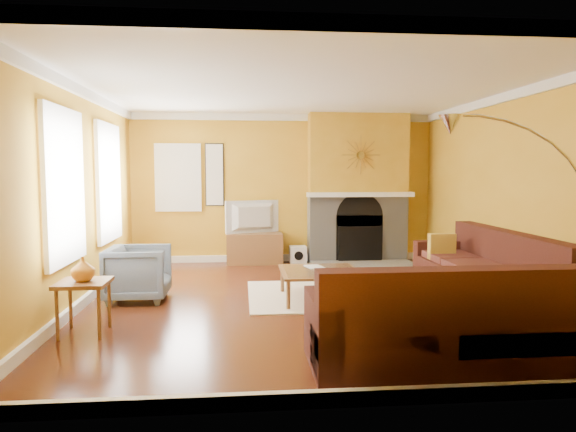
{
  "coord_description": "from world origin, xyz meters",
  "views": [
    {
      "loc": [
        -0.77,
        -6.43,
        1.66
      ],
      "look_at": [
        -0.15,
        0.4,
        1.06
      ],
      "focal_mm": 32.0,
      "sensor_mm": 36.0,
      "label": 1
    }
  ],
  "objects": [
    {
      "name": "floor",
      "position": [
        0.0,
        0.0,
        -0.01
      ],
      "size": [
        5.5,
        6.0,
        0.02
      ],
      "primitive_type": "cube",
      "color": "#5A2713",
      "rests_on": "ground"
    },
    {
      "name": "ceiling",
      "position": [
        0.0,
        0.0,
        2.71
      ],
      "size": [
        5.5,
        6.0,
        0.02
      ],
      "primitive_type": "cube",
      "color": "white",
      "rests_on": "ground"
    },
    {
      "name": "wall_back",
      "position": [
        0.0,
        3.01,
        1.35
      ],
      "size": [
        5.5,
        0.02,
        2.7
      ],
      "primitive_type": "cube",
      "color": "gold",
      "rests_on": "ground"
    },
    {
      "name": "wall_front",
      "position": [
        0.0,
        -3.01,
        1.35
      ],
      "size": [
        5.5,
        0.02,
        2.7
      ],
      "primitive_type": "cube",
      "color": "gold",
      "rests_on": "ground"
    },
    {
      "name": "wall_left",
      "position": [
        -2.76,
        0.0,
        1.35
      ],
      "size": [
        0.02,
        6.0,
        2.7
      ],
      "primitive_type": "cube",
      "color": "gold",
      "rests_on": "ground"
    },
    {
      "name": "wall_right",
      "position": [
        2.76,
        0.0,
        1.35
      ],
      "size": [
        0.02,
        6.0,
        2.7
      ],
      "primitive_type": "cube",
      "color": "gold",
      "rests_on": "ground"
    },
    {
      "name": "baseboard",
      "position": [
        0.0,
        0.0,
        0.06
      ],
      "size": [
        5.5,
        6.0,
        0.12
      ],
      "primitive_type": null,
      "color": "white",
      "rests_on": "floor"
    },
    {
      "name": "crown_molding",
      "position": [
        0.0,
        0.0,
        2.64
      ],
      "size": [
        5.5,
        6.0,
        0.12
      ],
      "primitive_type": null,
      "color": "white",
      "rests_on": "ceiling"
    },
    {
      "name": "window_left_near",
      "position": [
        -2.72,
        1.3,
        1.5
      ],
      "size": [
        0.06,
        1.22,
        1.72
      ],
      "primitive_type": "cube",
      "color": "white",
      "rests_on": "wall_left"
    },
    {
      "name": "window_left_far",
      "position": [
        -2.72,
        -0.6,
        1.5
      ],
      "size": [
        0.06,
        1.22,
        1.72
      ],
      "primitive_type": "cube",
      "color": "white",
      "rests_on": "wall_left"
    },
    {
      "name": "window_back",
      "position": [
        -1.9,
        2.96,
        1.55
      ],
      "size": [
        0.82,
        0.06,
        1.22
      ],
      "primitive_type": "cube",
      "color": "white",
      "rests_on": "wall_back"
    },
    {
      "name": "wall_art",
      "position": [
        -1.25,
        2.97,
        1.6
      ],
      "size": [
        0.34,
        0.04,
        1.14
      ],
      "primitive_type": "cube",
      "color": "white",
      "rests_on": "wall_back"
    },
    {
      "name": "fireplace",
      "position": [
        1.35,
        2.8,
        1.35
      ],
      "size": [
        1.8,
        0.4,
        2.7
      ],
      "primitive_type": null,
      "color": "gray",
      "rests_on": "floor"
    },
    {
      "name": "mantel",
      "position": [
        1.35,
        2.56,
        1.25
      ],
      "size": [
        1.92,
        0.22,
        0.08
      ],
      "primitive_type": "cube",
      "color": "white",
      "rests_on": "fireplace"
    },
    {
      "name": "hearth",
      "position": [
        1.35,
        2.25,
        0.03
      ],
      "size": [
        1.8,
        0.7,
        0.06
      ],
      "primitive_type": "cube",
      "color": "gray",
      "rests_on": "floor"
    },
    {
      "name": "sunburst",
      "position": [
        1.35,
        2.57,
        1.95
      ],
      "size": [
        0.7,
        0.04,
        0.7
      ],
      "primitive_type": null,
      "color": "olive",
      "rests_on": "fireplace"
    },
    {
      "name": "rug",
      "position": [
        0.52,
        0.27,
        0.01
      ],
      "size": [
        2.4,
        1.8,
        0.02
      ],
      "primitive_type": "cube",
      "color": "beige",
      "rests_on": "floor"
    },
    {
      "name": "sectional_sofa",
      "position": [
        1.28,
        -0.78,
        0.45
      ],
      "size": [
        2.95,
        3.85,
        0.9
      ],
      "primitive_type": null,
      "color": "#441C15",
      "rests_on": "floor"
    },
    {
      "name": "coffee_table",
      "position": [
        0.23,
        0.03,
        0.2
      ],
      "size": [
        1.0,
        1.0,
        0.4
      ],
      "primitive_type": null,
      "color": "white",
      "rests_on": "floor"
    },
    {
      "name": "media_console",
      "position": [
        -0.54,
        2.75,
        0.28
      ],
      "size": [
        1.0,
        0.45,
        0.55
      ],
      "primitive_type": "cube",
      "color": "brown",
      "rests_on": "floor"
    },
    {
      "name": "tv",
      "position": [
        -0.54,
        2.75,
        0.84
      ],
      "size": [
        1.01,
        0.48,
        0.59
      ],
      "primitive_type": "imported",
      "rotation": [
        0.0,
        0.0,
        3.49
      ],
      "color": "black",
      "rests_on": "media_console"
    },
    {
      "name": "subwoofer",
      "position": [
        0.25,
        2.77,
        0.15
      ],
      "size": [
        0.3,
        0.3,
        0.3
      ],
      "primitive_type": "cube",
      "color": "white",
      "rests_on": "floor"
    },
    {
      "name": "armchair",
      "position": [
        -2.1,
        0.24,
        0.35
      ],
      "size": [
        0.78,
        0.76,
        0.71
      ],
      "primitive_type": "imported",
      "rotation": [
        0.0,
        0.0,
        1.57
      ],
      "color": "slate",
      "rests_on": "floor"
    },
    {
      "name": "side_table",
      "position": [
        -2.38,
        -1.13,
        0.28
      ],
      "size": [
        0.5,
        0.5,
        0.55
      ],
      "primitive_type": null,
      "color": "brown",
      "rests_on": "floor"
    },
    {
      "name": "vase",
      "position": [
        -2.38,
        -1.13,
        0.67
      ],
      "size": [
        0.24,
        0.24,
        0.25
      ],
      "primitive_type": "imported",
      "color": "orange",
      "rests_on": "side_table"
    },
    {
      "name": "book",
      "position": [
        0.08,
        0.13,
        0.41
      ],
      "size": [
        0.26,
        0.31,
        0.03
      ],
      "primitive_type": "imported",
      "rotation": [
        0.0,
        0.0,
        0.26
      ],
      "color": "white",
      "rests_on": "coffee_table"
    },
    {
      "name": "arc_lamp",
      "position": [
        1.63,
        -2.3,
        1.06
      ],
      "size": [
        1.35,
        0.36,
        2.12
      ],
      "primitive_type": null,
      "color": "silver",
      "rests_on": "floor"
    }
  ]
}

